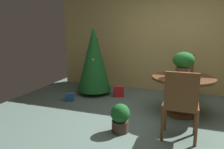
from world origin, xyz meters
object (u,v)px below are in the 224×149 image
Objects in this scene: holiday_tree at (94,59)px; gift_box_blue at (70,97)px; wooden_chair_near at (181,102)px; gift_box_red at (119,91)px; potted_plant at (120,117)px; flower_vase at (184,62)px; wooden_chair_far at (184,75)px; round_dining_table at (182,88)px.

gift_box_blue is (-0.29, -0.65, -0.76)m from holiday_tree.
wooden_chair_near is 0.61× the size of holiday_tree.
potted_plant is (0.57, -1.68, 0.11)m from gift_box_red.
flower_vase is 0.99m from wooden_chair_far.
wooden_chair_far is 4.50× the size of gift_box_blue.
round_dining_table is at bearing -18.21° from holiday_tree.
gift_box_red is 1.78m from potted_plant.
potted_plant is at bearing -34.64° from gift_box_blue.
gift_box_red is (0.89, 0.67, 0.04)m from gift_box_blue.
gift_box_blue is 0.74× the size of gift_box_red.
flower_vase reaches higher than gift_box_red.
round_dining_table is 2.47× the size of flower_vase.
flower_vase is 0.44× the size of wooden_chair_near.
wooden_chair_near is at bearing -23.05° from gift_box_blue.
round_dining_table is 1.09× the size of wooden_chair_far.
potted_plant reaches higher than gift_box_red.
potted_plant is (1.17, -1.66, -0.62)m from holiday_tree.
holiday_tree reaches higher than wooden_chair_far.
gift_box_red is at bearing 1.81° from holiday_tree.
wooden_chair_far is at bearing 89.12° from flower_vase.
holiday_tree is at bearing 161.18° from flower_vase.
holiday_tree is (-2.01, 0.66, 0.36)m from round_dining_table.
wooden_chair_far is at bearing 66.03° from potted_plant.
gift_box_red is (-1.39, 0.70, -0.85)m from flower_vase.
holiday_tree reaches higher than round_dining_table.
round_dining_table is 1.33m from potted_plant.
wooden_chair_far reaches higher than gift_box_red.
wooden_chair_near is at bearing 2.10° from potted_plant.
potted_plant reaches higher than gift_box_blue.
round_dining_table is 0.89m from wooden_chair_far.
flower_vase is at bearing -26.68° from gift_box_red.
round_dining_table is at bearing -0.15° from gift_box_blue.
flower_vase is 1.48m from potted_plant.
flower_vase reaches higher than round_dining_table.
round_dining_table is 2.14m from holiday_tree.
potted_plant is at bearing -177.90° from wooden_chair_near.
holiday_tree is 2.13m from potted_plant.
flower_vase is at bearing -18.82° from holiday_tree.
holiday_tree is at bearing 140.87° from wooden_chair_near.
potted_plant is at bearing -113.97° from wooden_chair_far.
wooden_chair_near is (0.00, -0.97, 0.07)m from round_dining_table.
round_dining_table is at bearing -25.82° from gift_box_red.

